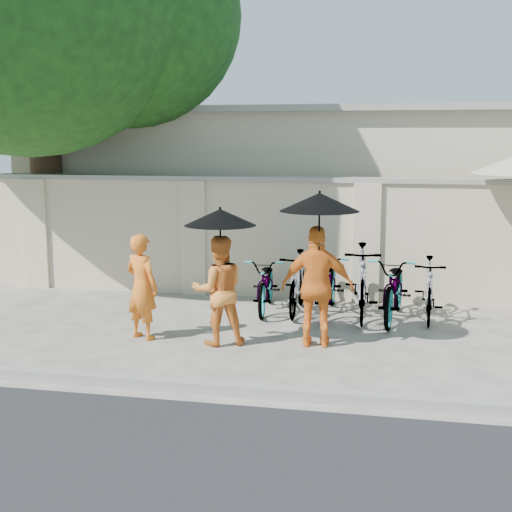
# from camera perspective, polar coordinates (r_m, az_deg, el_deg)

# --- Properties ---
(ground) EXTENTS (80.00, 80.00, 0.00)m
(ground) POSITION_cam_1_polar(r_m,az_deg,el_deg) (9.58, -4.47, -7.17)
(ground) COLOR #ACA493
(kerb) EXTENTS (40.00, 0.16, 0.12)m
(kerb) POSITION_cam_1_polar(r_m,az_deg,el_deg) (8.02, -7.92, -10.10)
(kerb) COLOR gray
(kerb) RESTS_ON ground
(compound_wall) EXTENTS (20.00, 0.30, 2.00)m
(compound_wall) POSITION_cam_1_polar(r_m,az_deg,el_deg) (12.23, 4.19, 1.26)
(compound_wall) COLOR #C4B38F
(compound_wall) RESTS_ON ground
(building_behind) EXTENTS (14.00, 6.00, 3.20)m
(building_behind) POSITION_cam_1_polar(r_m,az_deg,el_deg) (15.86, 9.66, 5.19)
(building_behind) COLOR #B7AD90
(building_behind) RESTS_ON ground
(monk_left) EXTENTS (0.63, 0.53, 1.46)m
(monk_left) POSITION_cam_1_polar(r_m,az_deg,el_deg) (9.85, -9.12, -2.43)
(monk_left) COLOR orange
(monk_left) RESTS_ON ground
(monk_center) EXTENTS (0.88, 0.79, 1.47)m
(monk_center) POSITION_cam_1_polar(r_m,az_deg,el_deg) (9.46, -3.00, -2.76)
(monk_center) COLOR orange
(monk_center) RESTS_ON ground
(parasol_center) EXTENTS (0.94, 0.94, 1.00)m
(parasol_center) POSITION_cam_1_polar(r_m,az_deg,el_deg) (9.22, -2.88, 3.11)
(parasol_center) COLOR black
(parasol_center) RESTS_ON ground
(monk_right) EXTENTS (0.97, 0.47, 1.61)m
(monk_right) POSITION_cam_1_polar(r_m,az_deg,el_deg) (9.38, 4.94, -2.46)
(monk_right) COLOR orange
(monk_right) RESTS_ON ground
(parasol_right) EXTENTS (1.03, 1.03, 1.13)m
(parasol_right) POSITION_cam_1_polar(r_m,az_deg,el_deg) (9.13, 5.10, 4.32)
(parasol_right) COLOR black
(parasol_right) RESTS_ON ground
(bike_0) EXTENTS (0.73, 1.73, 0.89)m
(bike_0) POSITION_cam_1_polar(r_m,az_deg,el_deg) (11.33, 0.86, -2.23)
(bike_0) COLOR gray
(bike_0) RESTS_ON ground
(bike_1) EXTENTS (0.49, 1.64, 0.98)m
(bike_1) POSITION_cam_1_polar(r_m,az_deg,el_deg) (11.18, 3.33, -2.15)
(bike_1) COLOR gray
(bike_1) RESTS_ON ground
(bike_2) EXTENTS (0.70, 1.91, 1.00)m
(bike_2) POSITION_cam_1_polar(r_m,az_deg,el_deg) (11.13, 5.90, -2.20)
(bike_2) COLOR gray
(bike_2) RESTS_ON ground
(bike_3) EXTENTS (0.66, 1.91, 1.13)m
(bike_3) POSITION_cam_1_polar(r_m,az_deg,el_deg) (11.00, 8.46, -2.05)
(bike_3) COLOR gray
(bike_3) RESTS_ON ground
(bike_4) EXTENTS (0.84, 1.97, 1.00)m
(bike_4) POSITION_cam_1_polar(r_m,az_deg,el_deg) (10.94, 11.06, -2.51)
(bike_4) COLOR gray
(bike_4) RESTS_ON ground
(bike_5) EXTENTS (0.47, 1.59, 0.95)m
(bike_5) POSITION_cam_1_polar(r_m,az_deg,el_deg) (11.07, 13.66, -2.61)
(bike_5) COLOR gray
(bike_5) RESTS_ON ground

